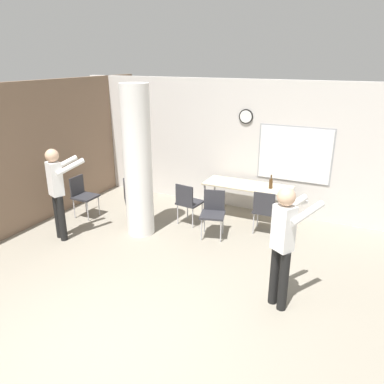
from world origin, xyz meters
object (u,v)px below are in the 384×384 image
at_px(chair_table_front, 213,211).
at_px(chair_by_left_wall, 83,194).
at_px(chair_table_left, 188,201).
at_px(chair_table_right, 265,209).
at_px(bottle_on_table, 271,183).
at_px(chair_near_pillar, 132,197).
at_px(person_playing_side, 284,239).
at_px(person_watching_back, 57,187).
at_px(folding_table, 247,187).

height_order(chair_table_front, chair_by_left_wall, same).
xyz_separation_m(chair_table_left, chair_table_right, (1.50, 0.26, 0.00)).
bearing_deg(chair_table_left, chair_table_right, 9.81).
bearing_deg(bottle_on_table, chair_table_front, -126.75).
distance_m(chair_table_right, chair_near_pillar, 2.69).
bearing_deg(person_playing_side, chair_table_front, 135.95).
xyz_separation_m(chair_table_front, person_watching_back, (-2.49, -1.32, 0.50)).
relative_size(folding_table, chair_table_front, 2.07).
bearing_deg(chair_table_left, chair_near_pillar, -164.78).
xyz_separation_m(chair_table_left, person_playing_side, (2.29, -1.84, 0.49)).
height_order(chair_table_right, person_watching_back, person_watching_back).
relative_size(chair_table_left, chair_near_pillar, 1.00).
distance_m(bottle_on_table, chair_by_left_wall, 3.90).
relative_size(bottle_on_table, chair_near_pillar, 0.32).
bearing_deg(folding_table, chair_table_right, -46.48).
xyz_separation_m(chair_near_pillar, person_playing_side, (3.42, -1.53, 0.49)).
xyz_separation_m(chair_by_left_wall, person_watching_back, (0.35, -0.99, 0.50)).
relative_size(chair_table_left, person_watching_back, 0.51).
distance_m(chair_table_right, person_playing_side, 2.29).
xyz_separation_m(chair_table_front, chair_table_right, (0.85, 0.51, 0.00)).
bearing_deg(bottle_on_table, chair_by_left_wall, -158.93).
xyz_separation_m(folding_table, chair_table_left, (-0.96, -0.82, -0.18)).
bearing_deg(person_playing_side, chair_near_pillar, 155.91).
height_order(chair_table_front, chair_table_right, same).
distance_m(folding_table, chair_table_right, 0.80).
bearing_deg(chair_by_left_wall, chair_near_pillar, 14.73).
height_order(chair_by_left_wall, chair_near_pillar, same).
distance_m(folding_table, chair_near_pillar, 2.39).
relative_size(chair_by_left_wall, person_playing_side, 0.51).
distance_m(chair_table_right, person_watching_back, 3.84).
bearing_deg(chair_table_front, folding_table, 73.69).
xyz_separation_m(chair_by_left_wall, person_playing_side, (4.47, -1.25, 0.49)).
height_order(folding_table, person_playing_side, person_playing_side).
height_order(chair_near_pillar, person_playing_side, person_playing_side).
bearing_deg(person_watching_back, chair_near_pillar, 60.73).
bearing_deg(chair_table_right, bottle_on_table, 95.65).
xyz_separation_m(chair_table_right, person_playing_side, (0.79, -2.09, 0.49)).
bearing_deg(bottle_on_table, chair_table_right, -84.35).
bearing_deg(bottle_on_table, folding_table, 178.85).
height_order(bottle_on_table, chair_table_left, bottle_on_table).
relative_size(chair_by_left_wall, chair_table_right, 1.00).
xyz_separation_m(chair_table_left, chair_by_left_wall, (-2.18, -0.58, 0.00)).
bearing_deg(chair_table_front, bottle_on_table, 53.25).
distance_m(folding_table, bottle_on_table, 0.51).
bearing_deg(chair_table_front, person_playing_side, -44.05).
relative_size(chair_table_right, chair_near_pillar, 1.00).
relative_size(bottle_on_table, chair_by_left_wall, 0.32).
distance_m(chair_by_left_wall, chair_near_pillar, 1.09).
bearing_deg(chair_by_left_wall, person_playing_side, -15.63).
bearing_deg(chair_near_pillar, folding_table, 28.35).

